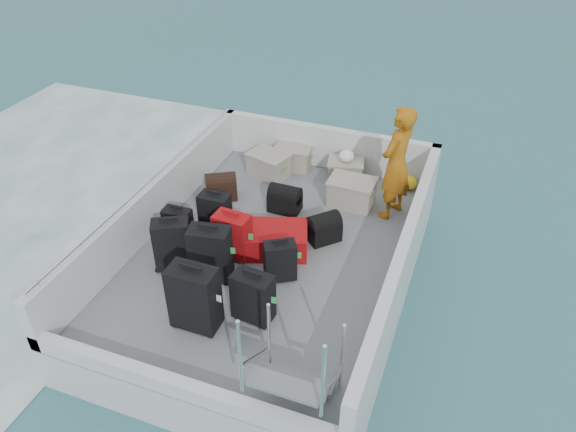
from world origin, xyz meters
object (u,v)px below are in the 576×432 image
object	(u,v)px
suitcase_6	(253,298)
suitcase_8	(274,240)
suitcase_5	(233,236)
crate_2	(345,171)
suitcase_1	(179,227)
crate_1	(293,158)
crate_0	(268,165)
suitcase_3	(194,298)
crate_3	(351,193)
passenger	(396,163)
suitcase_2	(215,214)
suitcase_4	(210,254)
suitcase_0	(172,245)
suitcase_7	(280,262)

from	to	relation	value
suitcase_6	suitcase_8	xyz separation A→B (m)	(-0.24, 1.24, -0.14)
suitcase_5	crate_2	bearing A→B (deg)	74.30
suitcase_1	crate_1	distance (m)	2.58
suitcase_5	crate_0	size ratio (longest dim) A/B	1.05
suitcase_3	crate_3	distance (m)	3.16
suitcase_1	suitcase_5	size ratio (longest dim) A/B	0.87
suitcase_6	passenger	xyz separation A→B (m)	(1.02, 2.64, 0.52)
suitcase_1	crate_3	world-z (taller)	suitcase_1
suitcase_2	suitcase_8	xyz separation A→B (m)	(0.91, -0.11, -0.13)
suitcase_8	crate_1	size ratio (longest dim) A/B	1.54
crate_1	passenger	xyz separation A→B (m)	(1.80, -0.76, 0.67)
suitcase_5	suitcase_8	world-z (taller)	suitcase_5
suitcase_6	crate_2	xyz separation A→B (m)	(0.15, 3.31, -0.16)
suitcase_2	passenger	bearing A→B (deg)	30.90
suitcase_2	crate_2	bearing A→B (deg)	56.73
suitcase_6	suitcase_1	bearing A→B (deg)	154.66
suitcase_3	suitcase_4	world-z (taller)	suitcase_3
suitcase_1	passenger	distance (m)	3.09
suitcase_4	suitcase_5	bearing A→B (deg)	71.33
crate_0	crate_2	world-z (taller)	crate_0
suitcase_4	crate_1	world-z (taller)	suitcase_4
suitcase_0	crate_3	bearing A→B (deg)	23.53
suitcase_2	suitcase_5	size ratio (longest dim) A/B	0.94
suitcase_0	suitcase_7	size ratio (longest dim) A/B	1.28
suitcase_2	suitcase_3	world-z (taller)	suitcase_3
suitcase_0	crate_1	size ratio (longest dim) A/B	1.24
suitcase_7	suitcase_6	bearing A→B (deg)	-124.70
suitcase_1	crate_1	xyz separation A→B (m)	(0.71, 2.48, -0.11)
suitcase_5	crate_1	bearing A→B (deg)	95.73
suitcase_0	suitcase_7	bearing A→B (deg)	-17.22
suitcase_4	suitcase_8	distance (m)	0.95
suitcase_8	passenger	bearing A→B (deg)	-60.83
crate_0	crate_3	size ratio (longest dim) A/B	0.94
suitcase_7	suitcase_8	size ratio (longest dim) A/B	0.63
suitcase_0	suitcase_8	bearing A→B (deg)	7.37
passenger	suitcase_6	bearing A→B (deg)	-1.28
crate_1	crate_3	xyz separation A→B (m)	(1.19, -0.73, 0.02)
suitcase_1	crate_0	world-z (taller)	suitcase_1
suitcase_5	suitcase_8	distance (m)	0.56
suitcase_1	suitcase_3	world-z (taller)	suitcase_3
crate_1	passenger	bearing A→B (deg)	-22.98
suitcase_3	passenger	xyz separation A→B (m)	(1.58, 2.97, 0.43)
suitcase_3	suitcase_8	size ratio (longest dim) A/B	0.92
suitcase_5	suitcase_6	bearing A→B (deg)	-49.44
suitcase_2	suitcase_6	distance (m)	1.77
crate_0	crate_1	bearing A→B (deg)	54.71
suitcase_2	suitcase_0	bearing A→B (deg)	-99.99
suitcase_2	crate_1	size ratio (longest dim) A/B	1.06
suitcase_1	crate_0	bearing A→B (deg)	77.60
suitcase_2	crate_1	bearing A→B (deg)	79.75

